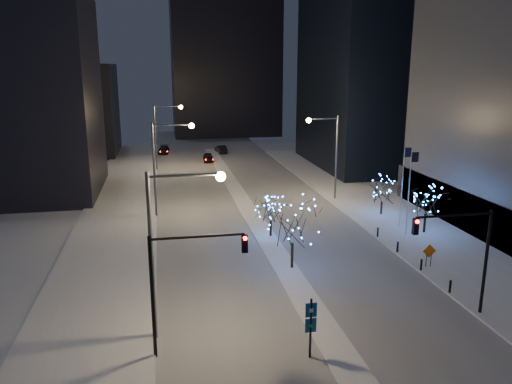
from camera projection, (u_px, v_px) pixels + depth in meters
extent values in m
plane|color=silver|center=(329.00, 338.00, 29.25)|extent=(160.00, 160.00, 0.00)
cube|color=#B3B8C3|center=(238.00, 194.00, 62.58)|extent=(20.00, 130.00, 0.02)
cube|color=white|center=(244.00, 204.00, 57.81)|extent=(2.00, 80.00, 0.15)
cube|color=white|center=(405.00, 222.00, 51.02)|extent=(10.00, 90.00, 0.15)
cube|color=white|center=(112.00, 240.00, 45.73)|extent=(8.00, 90.00, 0.15)
cube|color=black|center=(64.00, 110.00, 89.23)|extent=(18.00, 16.00, 16.00)
cube|color=black|center=(225.00, 42.00, 112.85)|extent=(24.00, 14.00, 42.00)
cylinder|color=#595E66|center=(152.00, 258.00, 28.11)|extent=(0.24, 0.24, 10.00)
cylinder|color=#595E66|center=(184.00, 175.00, 27.33)|extent=(4.00, 0.16, 0.16)
sphere|color=#ECB776|center=(221.00, 177.00, 27.73)|extent=(0.56, 0.56, 0.56)
cylinder|color=#595E66|center=(154.00, 170.00, 51.92)|extent=(0.24, 0.24, 10.00)
cylinder|color=#595E66|center=(172.00, 125.00, 51.14)|extent=(4.00, 0.16, 0.16)
sphere|color=#ECB776|center=(192.00, 126.00, 51.54)|extent=(0.56, 0.56, 0.56)
cylinder|color=#595E66|center=(155.00, 138.00, 75.74)|extent=(0.24, 0.24, 10.00)
cylinder|color=#595E66|center=(167.00, 106.00, 74.95)|extent=(4.00, 0.16, 0.16)
sphere|color=#ECB776|center=(181.00, 107.00, 75.36)|extent=(0.56, 0.56, 0.56)
cylinder|color=#595E66|center=(336.00, 159.00, 58.61)|extent=(0.24, 0.24, 10.00)
cylinder|color=#595E66|center=(323.00, 119.00, 57.15)|extent=(3.50, 0.16, 0.16)
sphere|color=#ECB776|center=(309.00, 120.00, 56.86)|extent=(0.56, 0.56, 0.56)
cylinder|color=black|center=(153.00, 298.00, 26.57)|extent=(0.20, 0.20, 7.00)
cylinder|color=black|center=(198.00, 237.00, 26.22)|extent=(5.00, 0.14, 0.14)
cube|color=black|center=(245.00, 243.00, 26.81)|extent=(0.32, 0.28, 1.00)
sphere|color=#FF0C05|center=(245.00, 238.00, 26.56)|extent=(0.22, 0.22, 0.22)
cylinder|color=black|center=(486.00, 263.00, 31.27)|extent=(0.20, 0.20, 7.00)
cylinder|color=black|center=(455.00, 215.00, 30.00)|extent=(5.00, 0.14, 0.14)
cube|color=black|center=(416.00, 226.00, 29.68)|extent=(0.32, 0.28, 1.00)
sphere|color=#FF0C05|center=(417.00, 222.00, 29.43)|extent=(0.22, 0.22, 0.22)
cylinder|color=silver|center=(409.00, 194.00, 45.85)|extent=(0.10, 0.10, 8.00)
cube|color=black|center=(415.00, 157.00, 45.09)|extent=(0.70, 0.03, 0.90)
cylinder|color=silver|center=(402.00, 187.00, 48.34)|extent=(0.10, 0.10, 8.00)
cube|color=black|center=(408.00, 152.00, 47.58)|extent=(0.70, 0.03, 0.90)
cylinder|color=black|center=(450.00, 286.00, 34.77)|extent=(0.16, 0.16, 0.90)
cylinder|color=black|center=(421.00, 265.00, 38.58)|extent=(0.16, 0.16, 0.90)
cylinder|color=black|center=(398.00, 247.00, 42.39)|extent=(0.16, 0.16, 0.90)
cylinder|color=black|center=(378.00, 232.00, 46.20)|extent=(0.16, 0.16, 0.90)
imported|color=black|center=(208.00, 157.00, 83.77)|extent=(1.77, 4.18, 1.41)
imported|color=black|center=(221.00, 149.00, 92.14)|extent=(2.02, 4.45, 1.42)
imported|color=black|center=(164.00, 150.00, 91.47)|extent=(2.32, 4.81, 1.35)
cylinder|color=black|center=(292.00, 255.00, 39.00)|extent=(0.22, 0.22, 2.03)
cylinder|color=black|center=(271.00, 228.00, 46.44)|extent=(0.22, 0.22, 1.46)
cylinder|color=black|center=(425.00, 223.00, 47.41)|extent=(0.22, 0.22, 1.82)
cylinder|color=black|center=(381.00, 208.00, 53.32)|extent=(0.22, 0.22, 1.34)
cylinder|color=black|center=(311.00, 329.00, 26.91)|extent=(0.12, 0.12, 3.51)
cube|color=#0C4A85|center=(311.00, 310.00, 26.64)|extent=(0.62, 0.10, 0.80)
cube|color=#0C4A85|center=(311.00, 325.00, 26.86)|extent=(0.62, 0.10, 0.80)
cylinder|color=black|center=(426.00, 260.00, 39.25)|extent=(0.06, 0.06, 1.09)
cylinder|color=black|center=(431.00, 260.00, 39.32)|extent=(0.06, 0.06, 1.09)
cube|color=orange|center=(429.00, 251.00, 39.10)|extent=(1.12, 0.08, 1.12)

